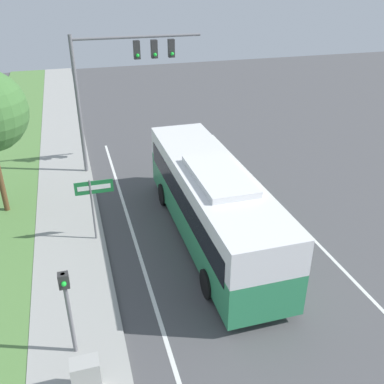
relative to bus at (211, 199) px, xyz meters
name	(u,v)px	position (x,y,z in m)	size (l,w,h in m)	color
ground_plane	(250,280)	(0.53, -3.07, -1.85)	(80.00, 80.00, 0.00)	#4C4C4F
sidewalk	(75,313)	(-5.67, -3.07, -1.79)	(2.80, 80.00, 0.12)	#9E9E99
lane_divider_near	(153,299)	(-3.07, -3.07, -1.85)	(0.14, 30.00, 0.01)	silver
lane_divider_far	(337,263)	(4.13, -3.07, -1.85)	(0.14, 30.00, 0.01)	silver
bus	(211,199)	(0.00, 0.00, 0.00)	(2.72, 10.97, 3.40)	#2D8956
signal_gantry	(118,73)	(-2.34, 8.11, 3.49)	(6.64, 0.41, 7.29)	slate
pedestrian_signal	(67,301)	(-5.72, -4.70, 0.15)	(0.28, 0.34, 2.93)	slate
street_sign	(94,197)	(-4.52, 1.13, 0.18)	(1.50, 0.08, 2.79)	slate
utility_cabinet	(87,377)	(-5.45, -6.24, -1.15)	(0.73, 0.48, 1.16)	#A8A8A3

